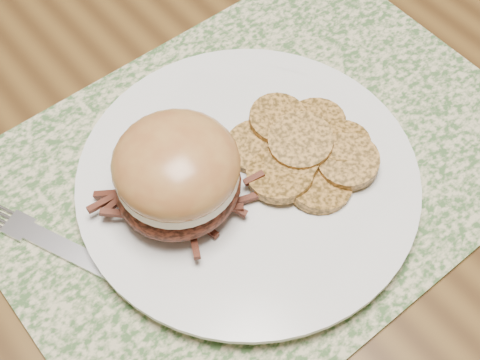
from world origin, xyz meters
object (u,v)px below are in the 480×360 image
Objects in this scene: dinner_plate at (248,180)px; fork at (67,250)px; dining_table at (250,120)px; pork_sandwich at (177,173)px.

dinner_plate is 0.15m from fork.
pork_sandwich is at bearing -148.86° from dining_table.
dining_table is at bearing 49.50° from dinner_plate.
pork_sandwich reaches higher than dining_table.
dinner_plate is (-0.09, -0.10, 0.09)m from dining_table.
dinner_plate is 1.51× the size of fork.
dining_table is 0.21m from pork_sandwich.
dinner_plate reaches higher than fork.
pork_sandwich reaches higher than fork.
fork is at bearing 153.32° from pork_sandwich.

